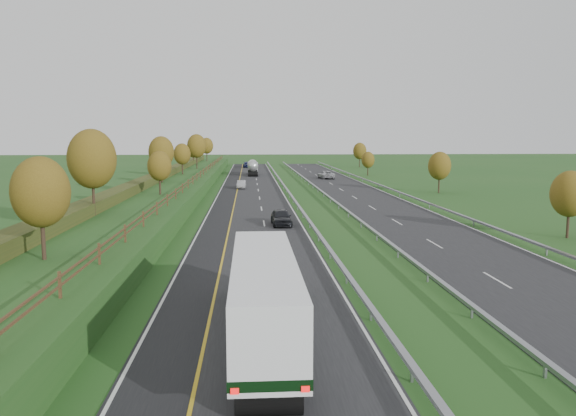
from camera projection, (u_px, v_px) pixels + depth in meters
name	position (u px, v px, depth m)	size (l,w,h in m)	color
ground	(308.00, 201.00, 78.28)	(400.00, 400.00, 0.00)	#224E1B
near_carriageway	(251.00, 197.00, 82.68)	(10.50, 200.00, 0.04)	black
far_carriageway	(361.00, 197.00, 83.81)	(10.50, 200.00, 0.04)	black
hard_shoulder	(225.00, 198.00, 82.42)	(3.00, 200.00, 0.04)	black
lane_markings	(294.00, 197.00, 83.00)	(26.75, 200.00, 0.01)	silver
embankment_left	(162.00, 191.00, 81.67)	(12.00, 200.00, 2.00)	#224E1B
hedge_left	(147.00, 181.00, 81.33)	(2.20, 180.00, 1.10)	#2F3C18
fence_left	(192.00, 180.00, 81.35)	(0.12, 189.06, 1.20)	#422B19
median_barrier_near	(290.00, 193.00, 83.00)	(0.32, 200.00, 0.71)	gray
median_barrier_far	(324.00, 193.00, 83.34)	(0.32, 200.00, 0.71)	gray
outer_barrier_far	(400.00, 192.00, 84.13)	(0.32, 200.00, 0.71)	gray
trees_left	(159.00, 155.00, 77.67)	(6.64, 164.30, 7.66)	#2D2116
trees_far	(398.00, 160.00, 113.09)	(8.45, 118.60, 7.12)	#2D2116
box_lorry	(263.00, 293.00, 24.07)	(2.58, 16.28, 4.06)	black
road_tanker	(253.00, 167.00, 130.04)	(2.40, 11.22, 3.46)	silver
car_dark_near	(281.00, 217.00, 56.85)	(1.94, 4.81, 1.64)	black
car_silver_mid	(241.00, 184.00, 96.77)	(1.44, 4.13, 1.36)	#A1A2A6
car_small_far	(247.00, 165.00, 161.20)	(2.22, 5.46, 1.58)	#171F48
car_oncoming	(326.00, 175.00, 118.97)	(2.74, 5.95, 1.65)	#ACADB1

